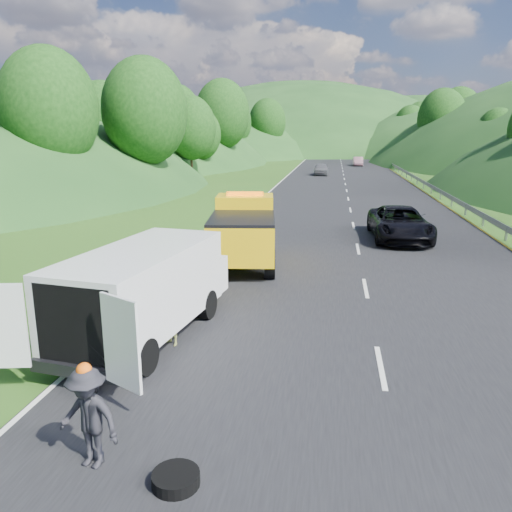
% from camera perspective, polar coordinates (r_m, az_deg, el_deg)
% --- Properties ---
extents(ground, '(320.00, 320.00, 0.00)m').
position_cam_1_polar(ground, '(13.85, 0.76, -8.14)').
color(ground, '#38661E').
rests_on(ground, ground).
extents(road_surface, '(14.00, 200.00, 0.02)m').
position_cam_1_polar(road_surface, '(52.98, 10.18, 8.08)').
color(road_surface, black).
rests_on(road_surface, ground).
extents(guardrail, '(0.06, 140.00, 1.52)m').
position_cam_1_polar(guardrail, '(65.97, 16.39, 8.85)').
color(guardrail, gray).
rests_on(guardrail, ground).
extents(tree_line_left, '(14.00, 140.00, 14.00)m').
position_cam_1_polar(tree_line_left, '(75.80, -7.24, 9.88)').
color(tree_line_left, '#2A5D1B').
rests_on(tree_line_left, ground).
extents(tree_line_right, '(14.00, 140.00, 14.00)m').
position_cam_1_polar(tree_line_right, '(75.92, 25.32, 8.68)').
color(tree_line_right, '#2A5D1B').
rests_on(tree_line_right, ground).
extents(hills_backdrop, '(201.00, 288.60, 44.00)m').
position_cam_1_polar(hills_backdrop, '(147.58, 10.86, 11.66)').
color(hills_backdrop, '#2D5B23').
rests_on(hills_backdrop, ground).
extents(tow_truck, '(3.18, 6.72, 2.78)m').
position_cam_1_polar(tow_truck, '(20.22, -1.40, 2.96)').
color(tow_truck, black).
rests_on(tow_truck, ground).
extents(white_van, '(3.84, 7.08, 2.40)m').
position_cam_1_polar(white_van, '(13.05, -12.52, -3.56)').
color(white_van, black).
rests_on(white_van, ground).
extents(woman, '(0.72, 0.78, 1.73)m').
position_cam_1_polar(woman, '(15.00, -13.70, -6.80)').
color(woman, silver).
rests_on(woman, ground).
extents(child, '(0.65, 0.62, 1.06)m').
position_cam_1_polar(child, '(12.91, -9.59, -10.05)').
color(child, '#CCD471').
rests_on(child, ground).
extents(worker, '(1.20, 0.85, 1.69)m').
position_cam_1_polar(worker, '(9.09, -18.16, -21.80)').
color(worker, black).
rests_on(worker, ground).
extents(suitcase, '(0.38, 0.31, 0.53)m').
position_cam_1_polar(suitcase, '(14.86, -16.91, -6.11)').
color(suitcase, '#5D5945').
rests_on(suitcase, ground).
extents(spare_tire, '(0.74, 0.74, 0.20)m').
position_cam_1_polar(spare_tire, '(8.41, -9.12, -24.51)').
color(spare_tire, black).
rests_on(spare_tire, ground).
extents(passing_suv, '(2.93, 5.92, 1.61)m').
position_cam_1_polar(passing_suv, '(25.95, 15.98, 1.81)').
color(passing_suv, black).
rests_on(passing_suv, ground).
extents(dist_car_a, '(1.74, 4.32, 1.47)m').
position_cam_1_polar(dist_car_a, '(64.04, 7.45, 9.15)').
color(dist_car_a, '#525257').
rests_on(dist_car_a, ground).
extents(dist_car_b, '(1.48, 4.25, 1.40)m').
position_cam_1_polar(dist_car_b, '(83.02, 11.56, 10.06)').
color(dist_car_b, '#805562').
rests_on(dist_car_b, ground).
extents(dist_car_c, '(2.03, 5.01, 1.45)m').
position_cam_1_polar(dist_car_c, '(110.32, 10.24, 11.01)').
color(dist_car_c, brown).
rests_on(dist_car_c, ground).
extents(dist_car_d, '(1.74, 4.32, 1.47)m').
position_cam_1_polar(dist_car_d, '(119.51, 9.66, 11.24)').
color(dist_car_d, brown).
rests_on(dist_car_d, ground).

